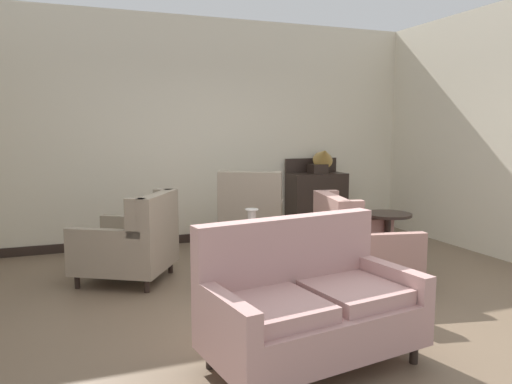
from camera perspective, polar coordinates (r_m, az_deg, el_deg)
The scene contains 13 objects.
ground at distance 4.72m, azimuth 3.28°, elevation -12.91°, with size 9.06×9.06×0.00m, color brown.
wall_back at distance 7.14m, azimuth -6.12°, elevation 6.95°, with size 6.63×0.08×3.17m, color beige.
wall_right at distance 7.03m, azimuth 25.25°, elevation 6.29°, with size 0.08×4.02×3.17m, color beige.
baseboard_back at distance 7.26m, azimuth -5.84°, elevation -5.18°, with size 6.47×0.03×0.12m, color black.
coffee_table at distance 5.06m, azimuth -0.74°, elevation -7.20°, with size 0.76×0.76×0.46m.
porcelain_vase at distance 5.06m, azimuth -0.49°, elevation -4.23°, with size 0.18×0.18×0.36m.
settee at distance 3.53m, azimuth 6.10°, elevation -12.91°, with size 1.57×1.01×0.99m.
armchair_beside_settee at distance 5.47m, azimuth -14.11°, elevation -5.81°, with size 1.22×1.20×0.95m.
armchair_near_window at distance 5.26m, azimuth 11.68°, elevation -6.28°, with size 1.06×1.03×0.96m.
armchair_near_sideboard at distance 6.27m, azimuth -0.53°, elevation -3.37°, with size 1.04×1.07×1.11m.
side_table at distance 5.70m, azimuth 14.90°, elevation -5.14°, with size 0.52×0.52×0.70m.
sideboard at distance 7.56m, azimuth 6.98°, elevation -1.00°, with size 0.86×0.43×1.18m.
gramophone at distance 7.44m, azimuth 7.67°, elevation 3.83°, with size 0.42×0.47×0.48m.
Camera 1 is at (-1.81, -4.04, 1.63)m, focal length 34.66 mm.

